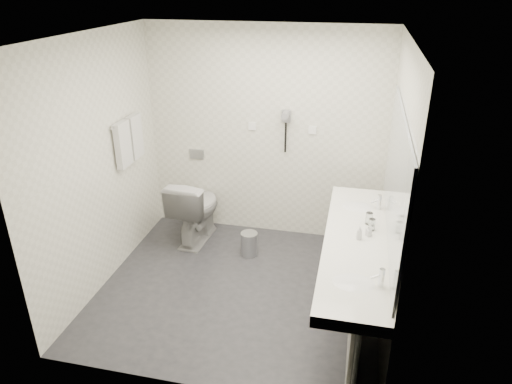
# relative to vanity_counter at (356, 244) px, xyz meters

# --- Properties ---
(floor) EXTENTS (2.80, 2.80, 0.00)m
(floor) POSITION_rel_vanity_counter_xyz_m (-1.12, 0.20, -0.80)
(floor) COLOR #2C2B31
(floor) RESTS_ON ground
(ceiling) EXTENTS (2.80, 2.80, 0.00)m
(ceiling) POSITION_rel_vanity_counter_xyz_m (-1.12, 0.20, 1.70)
(ceiling) COLOR white
(ceiling) RESTS_ON wall_back
(wall_back) EXTENTS (2.80, 0.00, 2.80)m
(wall_back) POSITION_rel_vanity_counter_xyz_m (-1.12, 1.50, 0.45)
(wall_back) COLOR white
(wall_back) RESTS_ON floor
(wall_front) EXTENTS (2.80, 0.00, 2.80)m
(wall_front) POSITION_rel_vanity_counter_xyz_m (-1.12, -1.10, 0.45)
(wall_front) COLOR white
(wall_front) RESTS_ON floor
(wall_left) EXTENTS (0.00, 2.60, 2.60)m
(wall_left) POSITION_rel_vanity_counter_xyz_m (-2.52, 0.20, 0.45)
(wall_left) COLOR white
(wall_left) RESTS_ON floor
(wall_right) EXTENTS (0.00, 2.60, 2.60)m
(wall_right) POSITION_rel_vanity_counter_xyz_m (0.27, 0.20, 0.45)
(wall_right) COLOR white
(wall_right) RESTS_ON floor
(vanity_counter) EXTENTS (0.55, 2.20, 0.10)m
(vanity_counter) POSITION_rel_vanity_counter_xyz_m (0.00, 0.00, 0.00)
(vanity_counter) COLOR white
(vanity_counter) RESTS_ON floor
(vanity_panel) EXTENTS (0.03, 2.15, 0.75)m
(vanity_panel) POSITION_rel_vanity_counter_xyz_m (0.02, 0.00, -0.42)
(vanity_panel) COLOR #9C9B94
(vanity_panel) RESTS_ON floor
(vanity_post_near) EXTENTS (0.06, 0.06, 0.75)m
(vanity_post_near) POSITION_rel_vanity_counter_xyz_m (0.05, -1.04, -0.42)
(vanity_post_near) COLOR silver
(vanity_post_near) RESTS_ON floor
(vanity_post_far) EXTENTS (0.06, 0.06, 0.75)m
(vanity_post_far) POSITION_rel_vanity_counter_xyz_m (0.05, 1.04, -0.42)
(vanity_post_far) COLOR silver
(vanity_post_far) RESTS_ON floor
(mirror) EXTENTS (0.02, 2.20, 1.05)m
(mirror) POSITION_rel_vanity_counter_xyz_m (0.26, 0.00, 0.65)
(mirror) COLOR #B2BCC6
(mirror) RESTS_ON wall_right
(basin_near) EXTENTS (0.40, 0.31, 0.05)m
(basin_near) POSITION_rel_vanity_counter_xyz_m (0.00, -0.65, 0.04)
(basin_near) COLOR white
(basin_near) RESTS_ON vanity_counter
(basin_far) EXTENTS (0.40, 0.31, 0.05)m
(basin_far) POSITION_rel_vanity_counter_xyz_m (0.00, 0.65, 0.04)
(basin_far) COLOR white
(basin_far) RESTS_ON vanity_counter
(faucet_near) EXTENTS (0.04, 0.04, 0.15)m
(faucet_near) POSITION_rel_vanity_counter_xyz_m (0.19, -0.65, 0.12)
(faucet_near) COLOR silver
(faucet_near) RESTS_ON vanity_counter
(faucet_far) EXTENTS (0.04, 0.04, 0.15)m
(faucet_far) POSITION_rel_vanity_counter_xyz_m (0.19, 0.65, 0.12)
(faucet_far) COLOR silver
(faucet_far) RESTS_ON vanity_counter
(soap_bottle_a) EXTENTS (0.06, 0.06, 0.09)m
(soap_bottle_a) POSITION_rel_vanity_counter_xyz_m (0.10, 0.09, 0.10)
(soap_bottle_a) COLOR beige
(soap_bottle_a) RESTS_ON vanity_counter
(soap_bottle_c) EXTENTS (0.06, 0.06, 0.13)m
(soap_bottle_c) POSITION_rel_vanity_counter_xyz_m (0.02, 0.01, 0.11)
(soap_bottle_c) COLOR beige
(soap_bottle_c) RESTS_ON vanity_counter
(glass_left) EXTENTS (0.07, 0.07, 0.11)m
(glass_left) POSITION_rel_vanity_counter_xyz_m (0.13, 0.20, 0.11)
(glass_left) COLOR silver
(glass_left) RESTS_ON vanity_counter
(glass_right) EXTENTS (0.06, 0.06, 0.11)m
(glass_right) POSITION_rel_vanity_counter_xyz_m (0.10, 0.31, 0.11)
(glass_right) COLOR silver
(glass_right) RESTS_ON vanity_counter
(toilet) EXTENTS (0.52, 0.84, 0.81)m
(toilet) POSITION_rel_vanity_counter_xyz_m (-1.88, 1.08, -0.39)
(toilet) COLOR white
(toilet) RESTS_ON floor
(flush_plate) EXTENTS (0.18, 0.02, 0.12)m
(flush_plate) POSITION_rel_vanity_counter_xyz_m (-1.98, 1.49, 0.15)
(flush_plate) COLOR #B2B5BA
(flush_plate) RESTS_ON wall_back
(pedal_bin) EXTENTS (0.22, 0.22, 0.27)m
(pedal_bin) POSITION_rel_vanity_counter_xyz_m (-1.17, 0.86, -0.67)
(pedal_bin) COLOR #B2B5BA
(pedal_bin) RESTS_ON floor
(bin_lid) EXTENTS (0.19, 0.19, 0.02)m
(bin_lid) POSITION_rel_vanity_counter_xyz_m (-1.17, 0.86, -0.52)
(bin_lid) COLOR #B2B5BA
(bin_lid) RESTS_ON pedal_bin
(towel_rail) EXTENTS (0.02, 0.62, 0.02)m
(towel_rail) POSITION_rel_vanity_counter_xyz_m (-2.47, 0.75, 0.75)
(towel_rail) COLOR silver
(towel_rail) RESTS_ON wall_left
(towel_near) EXTENTS (0.07, 0.24, 0.48)m
(towel_near) POSITION_rel_vanity_counter_xyz_m (-2.46, 0.61, 0.53)
(towel_near) COLOR silver
(towel_near) RESTS_ON towel_rail
(towel_far) EXTENTS (0.07, 0.24, 0.48)m
(towel_far) POSITION_rel_vanity_counter_xyz_m (-2.46, 0.89, 0.53)
(towel_far) COLOR silver
(towel_far) RESTS_ON towel_rail
(dryer_cradle) EXTENTS (0.10, 0.04, 0.14)m
(dryer_cradle) POSITION_rel_vanity_counter_xyz_m (-0.88, 1.47, 0.70)
(dryer_cradle) COLOR gray
(dryer_cradle) RESTS_ON wall_back
(dryer_barrel) EXTENTS (0.08, 0.14, 0.08)m
(dryer_barrel) POSITION_rel_vanity_counter_xyz_m (-0.88, 1.40, 0.73)
(dryer_barrel) COLOR gray
(dryer_barrel) RESTS_ON dryer_cradle
(dryer_cord) EXTENTS (0.02, 0.02, 0.35)m
(dryer_cord) POSITION_rel_vanity_counter_xyz_m (-0.88, 1.46, 0.45)
(dryer_cord) COLOR black
(dryer_cord) RESTS_ON dryer_cradle
(switch_plate_a) EXTENTS (0.09, 0.02, 0.09)m
(switch_plate_a) POSITION_rel_vanity_counter_xyz_m (-1.27, 1.49, 0.55)
(switch_plate_a) COLOR white
(switch_plate_a) RESTS_ON wall_back
(switch_plate_b) EXTENTS (0.09, 0.02, 0.09)m
(switch_plate_b) POSITION_rel_vanity_counter_xyz_m (-0.57, 1.49, 0.55)
(switch_plate_b) COLOR white
(switch_plate_b) RESTS_ON wall_back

